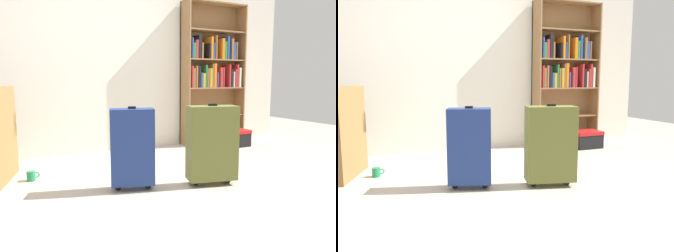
% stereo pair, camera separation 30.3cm
% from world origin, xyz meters
% --- Properties ---
extents(ground_plane, '(9.74, 9.74, 0.00)m').
position_xyz_m(ground_plane, '(0.00, 0.00, 0.00)').
color(ground_plane, '#B2A899').
extents(back_wall, '(5.57, 0.10, 2.60)m').
position_xyz_m(back_wall, '(0.00, 2.00, 1.30)').
color(back_wall, silver).
rests_on(back_wall, ground).
extents(bookshelf, '(1.00, 0.27, 2.07)m').
position_xyz_m(bookshelf, '(1.46, 1.82, 1.09)').
color(bookshelf, olive).
rests_on(bookshelf, ground).
extents(mug, '(0.12, 0.08, 0.10)m').
position_xyz_m(mug, '(-1.21, 0.99, 0.05)').
color(mug, '#1E7F4C').
rests_on(mug, ground).
extents(storage_box, '(0.41, 0.30, 0.24)m').
position_xyz_m(storage_box, '(1.59, 1.42, 0.13)').
color(storage_box, black).
rests_on(storage_box, ground).
extents(suitcase_navy_blue, '(0.42, 0.30, 0.74)m').
position_xyz_m(suitcase_navy_blue, '(-0.43, 0.31, 0.38)').
color(suitcase_navy_blue, navy).
rests_on(suitcase_navy_blue, ground).
extents(suitcase_olive, '(0.49, 0.31, 0.75)m').
position_xyz_m(suitcase_olive, '(0.27, 0.10, 0.39)').
color(suitcase_olive, brown).
rests_on(suitcase_olive, ground).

